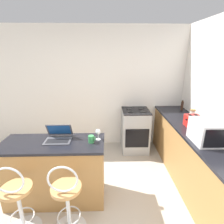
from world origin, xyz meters
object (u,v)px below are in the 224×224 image
Objects in this scene: toaster at (194,122)px; stove_range at (135,130)px; bar_stool_near at (18,203)px; microwave at (213,132)px; storage_jar at (192,115)px; mug_green at (91,139)px; wine_glass_short at (98,132)px; pepper_mill at (182,106)px; bar_stool_far at (67,201)px; laptop at (59,136)px.

toaster is 0.29× the size of stove_range.
microwave reaches higher than bar_stool_near.
storage_jar reaches higher than mug_green.
stove_range is 1.58m from wine_glass_short.
mug_green is 0.45× the size of pepper_mill.
storage_jar is at bearing -95.60° from pepper_mill.
wine_glass_short is (0.34, 0.60, 0.57)m from bar_stool_far.
bar_stool_near is 6.39× the size of wine_glass_short.
storage_jar is at bearing 69.28° from toaster.
bar_stool_near is at bearing -157.52° from toaster.
wine_glass_short is at bearing -119.55° from stove_range.
stove_range is 4.72× the size of storage_jar.
bar_stool_near is 1.00× the size of bar_stool_far.
laptop is at bearing -135.12° from stove_range.
microwave is 1.87× the size of toaster.
microwave reaches higher than wine_glass_short.
pepper_mill is (0.17, 1.38, -0.05)m from microwave.
wine_glass_short is (-1.51, -0.39, 0.02)m from toaster.
pepper_mill is at bearing 36.89° from wine_glass_short.
microwave is 0.51m from toaster.
wine_glass_short is (0.54, -0.02, 0.06)m from laptop.
bar_stool_far is 3.67× the size of toaster.
bar_stool_far is 4.53× the size of pepper_mill.
laptop reaches higher than bar_stool_near.
toaster is (2.05, 0.37, 0.04)m from laptop.
bar_stool_far is 6.39× the size of wine_glass_short.
laptop is at bearing 108.48° from bar_stool_far.
laptop is 2.09m from toaster.
storage_jar is 0.57m from pepper_mill.
bar_stool_near is 1.96× the size of microwave.
mug_green is at bearing 64.21° from bar_stool_far.
storage_jar is (1.96, 1.30, 0.56)m from bar_stool_far.
bar_stool_far is at bearing -146.55° from storage_jar.
microwave is 5.11× the size of mug_green.
stove_range is at bearing 60.45° from wine_glass_short.
bar_stool_near is 3.22m from pepper_mill.
bar_stool_near is 0.55m from bar_stool_far.
storage_jar is 1.77m from wine_glass_short.
pepper_mill is (2.02, 1.86, 0.57)m from bar_stool_far.
mug_green reaches higher than bar_stool_far.
pepper_mill reaches higher than wine_glass_short.
bar_stool_far is at bearing 0.00° from bar_stool_near.
wine_glass_short is at bearing -143.11° from pepper_mill.
microwave is 2.31× the size of pepper_mill.
laptop reaches higher than storage_jar.
pepper_mill is at bearing 84.40° from storage_jar.
pepper_mill reaches higher than storage_jar.
bar_stool_near is at bearing -130.55° from stove_range.
pepper_mill reaches higher than mug_green.
pepper_mill reaches higher than bar_stool_far.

